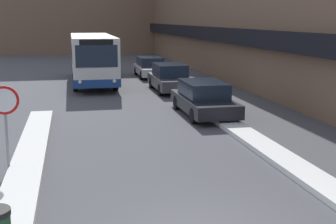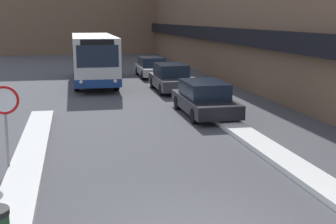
{
  "view_description": "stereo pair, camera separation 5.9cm",
  "coord_description": "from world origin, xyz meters",
  "px_view_note": "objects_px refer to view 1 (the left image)",
  "views": [
    {
      "loc": [
        -2.31,
        -7.83,
        4.08
      ],
      "look_at": [
        0.4,
        5.17,
        1.42
      ],
      "focal_mm": 50.0,
      "sensor_mm": 36.0,
      "label": 1
    },
    {
      "loc": [
        -2.26,
        -7.84,
        4.08
      ],
      "look_at": [
        0.4,
        5.17,
        1.42
      ],
      "focal_mm": 50.0,
      "sensor_mm": 36.0,
      "label": 2
    }
  ],
  "objects_px": {
    "city_bus": "(92,57)",
    "stop_sign": "(5,110)",
    "parked_car_middle": "(170,78)",
    "parked_car_front": "(204,98)",
    "parked_car_back": "(150,67)"
  },
  "relations": [
    {
      "from": "city_bus",
      "to": "parked_car_front",
      "type": "height_order",
      "value": "city_bus"
    },
    {
      "from": "city_bus",
      "to": "stop_sign",
      "type": "xyz_separation_m",
      "value": [
        -3.09,
        -17.35,
        0.06
      ]
    },
    {
      "from": "parked_car_front",
      "to": "parked_car_middle",
      "type": "xyz_separation_m",
      "value": [
        0.0,
        6.89,
        0.04
      ]
    },
    {
      "from": "parked_car_front",
      "to": "stop_sign",
      "type": "distance_m",
      "value": 9.66
    },
    {
      "from": "parked_car_back",
      "to": "parked_car_middle",
      "type": "bearing_deg",
      "value": -90.0
    },
    {
      "from": "parked_car_front",
      "to": "parked_car_back",
      "type": "xyz_separation_m",
      "value": [
        -0.0,
        13.63,
        -0.02
      ]
    },
    {
      "from": "city_bus",
      "to": "stop_sign",
      "type": "relative_size",
      "value": 4.43
    },
    {
      "from": "parked_car_front",
      "to": "parked_car_back",
      "type": "distance_m",
      "value": 13.63
    },
    {
      "from": "parked_car_front",
      "to": "parked_car_back",
      "type": "bearing_deg",
      "value": 90.0
    },
    {
      "from": "stop_sign",
      "to": "city_bus",
      "type": "bearing_deg",
      "value": 79.89
    },
    {
      "from": "parked_car_middle",
      "to": "city_bus",
      "type": "bearing_deg",
      "value": 135.09
    },
    {
      "from": "city_bus",
      "to": "parked_car_front",
      "type": "distance_m",
      "value": 11.83
    },
    {
      "from": "city_bus",
      "to": "stop_sign",
      "type": "bearing_deg",
      "value": -100.11
    },
    {
      "from": "stop_sign",
      "to": "parked_car_back",
      "type": "bearing_deg",
      "value": 70.02
    },
    {
      "from": "city_bus",
      "to": "parked_car_front",
      "type": "relative_size",
      "value": 2.16
    }
  ]
}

